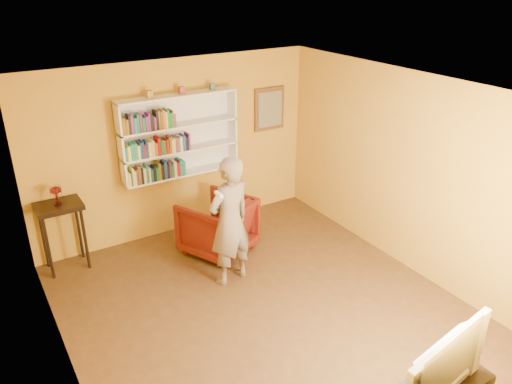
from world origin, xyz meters
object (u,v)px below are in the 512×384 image
Objects in this scene: bookshelf at (178,135)px; television at (433,362)px; ruby_lustre at (56,192)px; armchair at (218,226)px; console_table at (60,216)px; person at (230,222)px.

bookshelf reaches higher than television.
bookshelf is 1.89m from ruby_lustre.
armchair is at bearing -19.43° from ruby_lustre.
console_table is (-1.84, -0.16, -0.78)m from bookshelf.
console_table is at bearing -51.31° from person.
person is 3.04m from television.
ruby_lustre reaches higher than armchair.
bookshelf is 1.83× the size of console_table.
bookshelf is 1.02× the size of person.
armchair is 0.78× the size of television.
armchair is 0.52× the size of person.
person is (-0.04, -1.63, -0.71)m from bookshelf.
bookshelf is 1.47m from armchair.
ruby_lustre is 0.27× the size of armchair.
television is (2.10, -4.50, 0.01)m from console_table.
bookshelf is 1.78m from person.
person is (1.80, -1.47, 0.07)m from console_table.
person is at bearing 86.73° from television.
console_table is at bearing -43.97° from armchair.
television is at bearing 66.86° from armchair.
console_table is at bearing -175.03° from bookshelf.
person is at bearing 50.35° from armchair.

